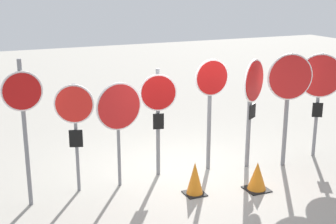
{
  "coord_description": "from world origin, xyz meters",
  "views": [
    {
      "loc": [
        -3.87,
        -7.88,
        3.75
      ],
      "look_at": [
        -0.41,
        0.0,
        1.37
      ],
      "focal_mm": 50.0,
      "sensor_mm": 36.0,
      "label": 1
    }
  ],
  "objects_px": {
    "stop_sign_0": "(23,109)",
    "stop_sign_6": "(289,88)",
    "stop_sign_3": "(158,105)",
    "stop_sign_1": "(75,115)",
    "traffic_cone_1": "(195,178)",
    "stop_sign_4": "(211,93)",
    "stop_sign_5": "(253,94)",
    "stop_sign_7": "(320,84)",
    "stop_sign_2": "(119,112)",
    "traffic_cone_0": "(257,176)"
  },
  "relations": [
    {
      "from": "stop_sign_1",
      "to": "traffic_cone_0",
      "type": "bearing_deg",
      "value": -2.78
    },
    {
      "from": "stop_sign_5",
      "to": "stop_sign_6",
      "type": "height_order",
      "value": "stop_sign_6"
    },
    {
      "from": "stop_sign_2",
      "to": "stop_sign_4",
      "type": "height_order",
      "value": "stop_sign_4"
    },
    {
      "from": "stop_sign_3",
      "to": "traffic_cone_1",
      "type": "distance_m",
      "value": 1.6
    },
    {
      "from": "stop_sign_3",
      "to": "stop_sign_4",
      "type": "distance_m",
      "value": 1.1
    },
    {
      "from": "stop_sign_5",
      "to": "stop_sign_6",
      "type": "bearing_deg",
      "value": -52.77
    },
    {
      "from": "stop_sign_4",
      "to": "stop_sign_5",
      "type": "height_order",
      "value": "stop_sign_4"
    },
    {
      "from": "stop_sign_3",
      "to": "stop_sign_4",
      "type": "relative_size",
      "value": 0.94
    },
    {
      "from": "traffic_cone_0",
      "to": "stop_sign_5",
      "type": "bearing_deg",
      "value": 63.88
    },
    {
      "from": "stop_sign_6",
      "to": "stop_sign_2",
      "type": "bearing_deg",
      "value": -172.44
    },
    {
      "from": "stop_sign_0",
      "to": "traffic_cone_0",
      "type": "height_order",
      "value": "stop_sign_0"
    },
    {
      "from": "stop_sign_0",
      "to": "stop_sign_1",
      "type": "height_order",
      "value": "stop_sign_0"
    },
    {
      "from": "stop_sign_2",
      "to": "stop_sign_4",
      "type": "bearing_deg",
      "value": -5.67
    },
    {
      "from": "stop_sign_2",
      "to": "stop_sign_5",
      "type": "distance_m",
      "value": 2.79
    },
    {
      "from": "stop_sign_0",
      "to": "stop_sign_1",
      "type": "bearing_deg",
      "value": 13.93
    },
    {
      "from": "stop_sign_0",
      "to": "traffic_cone_1",
      "type": "distance_m",
      "value": 3.24
    },
    {
      "from": "stop_sign_0",
      "to": "stop_sign_4",
      "type": "bearing_deg",
      "value": 3.11
    },
    {
      "from": "stop_sign_1",
      "to": "traffic_cone_1",
      "type": "xyz_separation_m",
      "value": [
        1.93,
        -0.96,
        -1.18
      ]
    },
    {
      "from": "stop_sign_2",
      "to": "stop_sign_6",
      "type": "relative_size",
      "value": 0.84
    },
    {
      "from": "stop_sign_5",
      "to": "traffic_cone_1",
      "type": "height_order",
      "value": "stop_sign_5"
    },
    {
      "from": "stop_sign_7",
      "to": "stop_sign_3",
      "type": "bearing_deg",
      "value": -154.9
    },
    {
      "from": "stop_sign_5",
      "to": "traffic_cone_0",
      "type": "bearing_deg",
      "value": -148.56
    },
    {
      "from": "stop_sign_5",
      "to": "stop_sign_0",
      "type": "bearing_deg",
      "value": 147.41
    },
    {
      "from": "stop_sign_0",
      "to": "stop_sign_5",
      "type": "bearing_deg",
      "value": -0.07
    },
    {
      "from": "stop_sign_2",
      "to": "traffic_cone_0",
      "type": "bearing_deg",
      "value": -34.5
    },
    {
      "from": "stop_sign_4",
      "to": "traffic_cone_1",
      "type": "bearing_deg",
      "value": -131.54
    },
    {
      "from": "stop_sign_1",
      "to": "stop_sign_5",
      "type": "bearing_deg",
      "value": 15.72
    },
    {
      "from": "stop_sign_1",
      "to": "traffic_cone_1",
      "type": "relative_size",
      "value": 3.28
    },
    {
      "from": "stop_sign_4",
      "to": "stop_sign_6",
      "type": "xyz_separation_m",
      "value": [
        1.55,
        -0.46,
        0.07
      ]
    },
    {
      "from": "stop_sign_6",
      "to": "stop_sign_1",
      "type": "bearing_deg",
      "value": -172.28
    },
    {
      "from": "stop_sign_3",
      "to": "stop_sign_6",
      "type": "bearing_deg",
      "value": 0.51
    },
    {
      "from": "stop_sign_2",
      "to": "stop_sign_6",
      "type": "height_order",
      "value": "stop_sign_6"
    },
    {
      "from": "traffic_cone_0",
      "to": "stop_sign_0",
      "type": "bearing_deg",
      "value": 165.35
    },
    {
      "from": "stop_sign_5",
      "to": "traffic_cone_1",
      "type": "xyz_separation_m",
      "value": [
        -1.65,
        -0.72,
        -1.26
      ]
    },
    {
      "from": "stop_sign_6",
      "to": "traffic_cone_1",
      "type": "relative_size",
      "value": 3.85
    },
    {
      "from": "stop_sign_0",
      "to": "traffic_cone_0",
      "type": "bearing_deg",
      "value": -14.56
    },
    {
      "from": "stop_sign_0",
      "to": "stop_sign_1",
      "type": "distance_m",
      "value": 0.95
    },
    {
      "from": "stop_sign_7",
      "to": "traffic_cone_1",
      "type": "height_order",
      "value": "stop_sign_7"
    },
    {
      "from": "stop_sign_0",
      "to": "stop_sign_6",
      "type": "distance_m",
      "value": 5.17
    },
    {
      "from": "traffic_cone_1",
      "to": "stop_sign_5",
      "type": "bearing_deg",
      "value": 23.66
    },
    {
      "from": "stop_sign_1",
      "to": "stop_sign_6",
      "type": "height_order",
      "value": "stop_sign_6"
    },
    {
      "from": "stop_sign_0",
      "to": "stop_sign_6",
      "type": "xyz_separation_m",
      "value": [
        5.17,
        -0.27,
        -0.04
      ]
    },
    {
      "from": "stop_sign_1",
      "to": "stop_sign_2",
      "type": "bearing_deg",
      "value": 13.6
    },
    {
      "from": "stop_sign_3",
      "to": "traffic_cone_1",
      "type": "relative_size",
      "value": 3.49
    },
    {
      "from": "stop_sign_5",
      "to": "stop_sign_7",
      "type": "height_order",
      "value": "stop_sign_7"
    },
    {
      "from": "stop_sign_5",
      "to": "traffic_cone_0",
      "type": "height_order",
      "value": "stop_sign_5"
    },
    {
      "from": "stop_sign_1",
      "to": "stop_sign_4",
      "type": "xyz_separation_m",
      "value": [
        2.73,
        -0.03,
        0.14
      ]
    },
    {
      "from": "stop_sign_4",
      "to": "stop_sign_5",
      "type": "distance_m",
      "value": 0.87
    },
    {
      "from": "stop_sign_4",
      "to": "stop_sign_5",
      "type": "xyz_separation_m",
      "value": [
        0.85,
        -0.2,
        -0.06
      ]
    },
    {
      "from": "stop_sign_0",
      "to": "stop_sign_7",
      "type": "xyz_separation_m",
      "value": [
        6.14,
        -0.06,
        -0.08
      ]
    }
  ]
}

